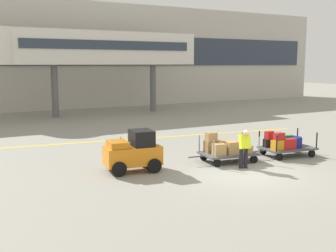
{
  "coord_description": "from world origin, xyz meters",
  "views": [
    {
      "loc": [
        -9.87,
        -11.72,
        4.1
      ],
      "look_at": [
        -1.55,
        3.12,
        1.52
      ],
      "focal_mm": 44.2,
      "sensor_mm": 36.0,
      "label": 1
    }
  ],
  "objects_px": {
    "baggage_tug": "(133,152)",
    "baggage_handler": "(244,147)",
    "safety_cone_near": "(121,141)",
    "baggage_cart_lead": "(227,149)",
    "baggage_cart_middle": "(285,144)"
  },
  "relations": [
    {
      "from": "baggage_tug",
      "to": "baggage_handler",
      "type": "relative_size",
      "value": 1.42
    },
    {
      "from": "baggage_cart_lead",
      "to": "baggage_handler",
      "type": "height_order",
      "value": "baggage_handler"
    },
    {
      "from": "baggage_cart_lead",
      "to": "baggage_cart_middle",
      "type": "xyz_separation_m",
      "value": [
        2.91,
        -0.39,
        -0.01
      ]
    },
    {
      "from": "baggage_tug",
      "to": "baggage_cart_lead",
      "type": "bearing_deg",
      "value": -7.28
    },
    {
      "from": "baggage_cart_middle",
      "to": "baggage_cart_lead",
      "type": "bearing_deg",
      "value": 172.42
    },
    {
      "from": "baggage_cart_middle",
      "to": "safety_cone_near",
      "type": "distance_m",
      "value": 7.83
    },
    {
      "from": "safety_cone_near",
      "to": "baggage_tug",
      "type": "bearing_deg",
      "value": -106.85
    },
    {
      "from": "safety_cone_near",
      "to": "baggage_cart_lead",
      "type": "bearing_deg",
      "value": -62.18
    },
    {
      "from": "baggage_tug",
      "to": "baggage_cart_lead",
      "type": "height_order",
      "value": "baggage_tug"
    },
    {
      "from": "baggage_cart_middle",
      "to": "safety_cone_near",
      "type": "relative_size",
      "value": 5.58
    },
    {
      "from": "baggage_cart_lead",
      "to": "baggage_tug",
      "type": "bearing_deg",
      "value": 172.72
    },
    {
      "from": "baggage_cart_lead",
      "to": "baggage_handler",
      "type": "bearing_deg",
      "value": -95.1
    },
    {
      "from": "baggage_cart_middle",
      "to": "baggage_handler",
      "type": "height_order",
      "value": "baggage_handler"
    },
    {
      "from": "baggage_cart_lead",
      "to": "baggage_cart_middle",
      "type": "bearing_deg",
      "value": -7.58
    },
    {
      "from": "baggage_cart_middle",
      "to": "baggage_handler",
      "type": "xyz_separation_m",
      "value": [
        -3.02,
        -0.85,
        0.32
      ]
    }
  ]
}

